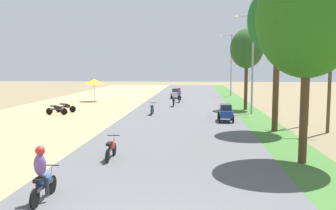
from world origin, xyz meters
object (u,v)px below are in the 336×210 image
at_px(motorbike_ahead_second, 111,147).
at_px(motorbike_foreground_rider, 42,175).
at_px(motorbike_ahead_third, 152,109).
at_px(vendor_umbrella, 94,82).
at_px(parked_motorbike_second, 57,109).
at_px(median_tree_third, 247,49).
at_px(median_tree_nearest, 308,19).
at_px(streetlamp_mid, 231,61).
at_px(utility_pole_far, 331,59).
at_px(car_sedan_silver, 176,93).
at_px(car_hatchback_blue, 226,112).
at_px(motorbike_ahead_fourth, 174,101).
at_px(median_tree_second, 278,21).
at_px(utility_pole_near, 309,56).
at_px(streetlamp_near, 253,57).
at_px(parked_motorbike_third, 66,107).
at_px(motorbike_ahead_fifth, 179,95).

bearing_deg(motorbike_ahead_second, motorbike_foreground_rider, -99.57).
bearing_deg(motorbike_ahead_third, vendor_umbrella, 125.61).
relative_size(parked_motorbike_second, median_tree_third, 0.25).
relative_size(median_tree_nearest, streetlamp_mid, 1.00).
height_order(utility_pole_far, car_sedan_silver, utility_pole_far).
distance_m(parked_motorbike_second, median_tree_nearest, 21.55).
bearing_deg(vendor_umbrella, car_hatchback_blue, -46.67).
bearing_deg(motorbike_ahead_fourth, motorbike_ahead_second, -93.82).
bearing_deg(utility_pole_far, vendor_umbrella, 137.07).
relative_size(median_tree_second, motorbike_ahead_third, 4.90).
relative_size(median_tree_third, motorbike_ahead_second, 4.07).
bearing_deg(car_hatchback_blue, motorbike_foreground_rider, -112.05).
relative_size(utility_pole_near, motorbike_ahead_fourth, 5.01).
height_order(streetlamp_near, streetlamp_mid, streetlamp_near).
bearing_deg(car_hatchback_blue, median_tree_third, 72.39).
xyz_separation_m(utility_pole_near, utility_pole_far, (0.42, -2.76, -0.28)).
bearing_deg(parked_motorbike_second, motorbike_ahead_third, 4.48).
xyz_separation_m(median_tree_second, car_sedan_silver, (-7.32, 22.80, -5.95)).
height_order(median_tree_second, streetlamp_mid, median_tree_second).
relative_size(streetlamp_near, car_hatchback_blue, 4.09).
bearing_deg(motorbike_ahead_fourth, parked_motorbike_second, -143.04).
bearing_deg(median_tree_third, utility_pole_far, -73.24).
bearing_deg(median_tree_nearest, car_sedan_silver, 102.79).
relative_size(median_tree_third, utility_pole_near, 0.81).
distance_m(motorbike_foreground_rider, motorbike_ahead_third, 19.50).
bearing_deg(streetlamp_mid, median_tree_second, -89.65).
height_order(median_tree_second, median_tree_third, median_tree_second).
bearing_deg(car_hatchback_blue, median_tree_nearest, -78.55).
height_order(parked_motorbike_third, motorbike_foreground_rider, motorbike_foreground_rider).
bearing_deg(utility_pole_far, motorbike_ahead_second, -147.00).
height_order(vendor_umbrella, motorbike_foreground_rider, vendor_umbrella).
bearing_deg(parked_motorbike_second, car_hatchback_blue, -11.54).
relative_size(parked_motorbike_second, motorbike_ahead_third, 1.00).
bearing_deg(median_tree_nearest, parked_motorbike_second, 138.62).
bearing_deg(streetlamp_near, motorbike_ahead_third, -170.66).
height_order(parked_motorbike_third, utility_pole_near, utility_pole_near).
relative_size(median_tree_nearest, motorbike_ahead_fourth, 4.56).
height_order(vendor_umbrella, utility_pole_far, utility_pole_far).
relative_size(median_tree_nearest, motorbike_ahead_fifth, 4.56).
bearing_deg(utility_pole_near, parked_motorbike_third, 164.16).
relative_size(median_tree_second, motorbike_ahead_fifth, 4.90).
xyz_separation_m(streetlamp_near, motorbike_ahead_fifth, (-6.45, 8.95, -3.91)).
height_order(median_tree_third, car_sedan_silver, median_tree_third).
relative_size(utility_pole_near, car_hatchback_blue, 4.50).
xyz_separation_m(median_tree_third, utility_pole_near, (2.98, -8.53, -0.87)).
distance_m(median_tree_second, car_sedan_silver, 24.68).
bearing_deg(streetlamp_near, motorbike_ahead_second, -117.44).
bearing_deg(median_tree_second, motorbike_ahead_third, 140.25).
distance_m(median_tree_second, motorbike_ahead_second, 12.82).
height_order(motorbike_foreground_rider, motorbike_ahead_fourth, motorbike_foreground_rider).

